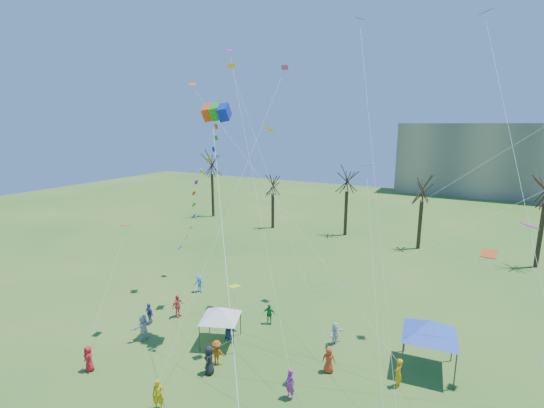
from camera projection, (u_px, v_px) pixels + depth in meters
The scene contains 6 objects.
bare_tree_row at pixel (418, 191), 45.34m from camera, with size 68.72×7.98×10.83m.
big_box_kite at pixel (202, 192), 23.75m from camera, with size 6.67×7.82×21.67m.
canopy_tent_white at pixel (220, 313), 25.69m from camera, with size 3.28×3.28×2.65m.
canopy_tent_blue at pixel (430, 328), 22.77m from camera, with size 4.35×4.35×3.28m.
festival_crowd at pixel (267, 362), 22.67m from camera, with size 26.74×14.17×1.85m.
small_kites_aloft at pixel (328, 138), 23.38m from camera, with size 30.26×18.83×30.34m.
Camera 1 is at (7.70, -10.74, 14.78)m, focal length 25.00 mm.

